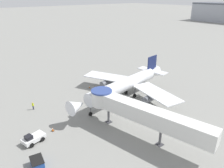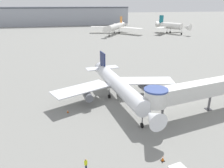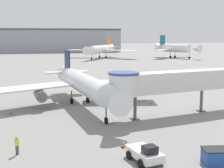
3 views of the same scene
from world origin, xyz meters
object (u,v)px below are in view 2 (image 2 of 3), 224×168
Objects in this scene: traffic_cone_near_nose at (163,158)px; ground_crew_marshaller at (86,164)px; background_jet_teal_tail at (171,26)px; jet_bridge at (193,91)px; traffic_cone_starboard_wing at (168,98)px; main_airplane at (118,85)px; traffic_cone_port_wing at (68,111)px; background_jet_orange_tail at (116,27)px.

traffic_cone_near_nose is 0.45× the size of ground_crew_marshaller.
jet_bridge is at bearing -143.11° from background_jet_teal_tail.
jet_bridge reaches higher than traffic_cone_starboard_wing.
background_jet_teal_tail is at bearing -157.31° from ground_crew_marshaller.
jet_bridge is at bearing -42.57° from main_airplane.
main_airplane is 11.70m from traffic_cone_starboard_wing.
traffic_cone_port_wing is 0.02× the size of background_jet_teal_tail.
background_jet_orange_tail is (33.09, 106.19, 4.31)m from traffic_cone_port_wing.
main_airplane is 1.16× the size of background_jet_teal_tail.
background_jet_teal_tail reaches higher than jet_bridge.
main_airplane reaches higher than traffic_cone_starboard_wing.
traffic_cone_port_wing is at bearing -153.93° from background_jet_teal_tail.
jet_bridge is 24.00m from traffic_cone_port_wing.
traffic_cone_near_nose is 10.35m from ground_crew_marshaller.
traffic_cone_starboard_wing is at bearing 62.68° from traffic_cone_near_nose.
traffic_cone_starboard_wing is 0.02× the size of background_jet_orange_tail.
main_airplane reaches higher than ground_crew_marshaller.
ground_crew_marshaller reaches higher than traffic_cone_starboard_wing.
background_jet_teal_tail is at bearing 54.21° from jet_bridge.
ground_crew_marshaller is (2.04, -16.24, 0.74)m from traffic_cone_port_wing.
traffic_cone_starboard_wing is at bearing -145.13° from background_jet_teal_tail.
background_jet_orange_tail reaches higher than ground_crew_marshaller.
ground_crew_marshaller is (-19.90, -18.24, 0.74)m from traffic_cone_starboard_wing.
jet_bridge is 116.39m from background_jet_teal_tail.
background_jet_orange_tail reaches higher than traffic_cone_port_wing.
background_jet_orange_tail is at bearing 72.69° from traffic_cone_port_wing.
main_airplane is 20.11m from traffic_cone_near_nose.
background_jet_orange_tail is at bearing 72.95° from jet_bridge.
jet_bridge is (12.21, -8.47, 1.22)m from main_airplane.
traffic_cone_near_nose is at bearing -145.35° from background_jet_teal_tail.
main_airplane is 21.52m from ground_crew_marshaller.
traffic_cone_port_wing is (-12.36, 16.53, -0.09)m from traffic_cone_near_nose.
ground_crew_marshaller is (-8.74, -19.50, -2.54)m from main_airplane.
traffic_cone_near_nose is (-10.63, -11.32, -4.42)m from jet_bridge.
background_jet_teal_tail is at bearing 50.93° from main_airplane.
background_jet_orange_tail is (20.73, 122.72, 4.22)m from traffic_cone_near_nose.
main_airplane is at bearing 133.39° from jet_bridge.
traffic_cone_starboard_wing is 110.39m from background_jet_teal_tail.
background_jet_teal_tail reaches higher than traffic_cone_starboard_wing.
jet_bridge is at bearing -63.67° from background_jet_orange_tail.
ground_crew_marshaller is (-20.96, -11.03, -3.76)m from jet_bridge.
main_airplane is 46.59× the size of traffic_cone_starboard_wing.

